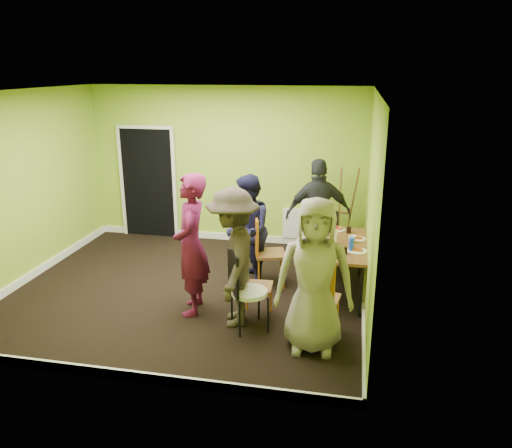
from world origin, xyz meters
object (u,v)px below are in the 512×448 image
at_px(chair_front_end, 319,295).
at_px(person_standing, 191,245).
at_px(chair_bentwood, 244,287).
at_px(dining_table, 334,246).
at_px(person_front_end, 314,276).
at_px(easel, 339,211).
at_px(chair_back_end, 325,229).
at_px(thermos, 335,236).
at_px(chair_left_far, 264,247).
at_px(person_left_near, 233,258).
at_px(person_left_far, 248,230).
at_px(blue_bottle, 351,245).
at_px(orange_bottle, 335,235).
at_px(chair_left_near, 252,280).
at_px(person_back_end, 318,215).

height_order(chair_front_end, person_standing, person_standing).
relative_size(chair_front_end, chair_bentwood, 0.99).
relative_size(dining_table, chair_front_end, 1.49).
distance_m(chair_bentwood, person_standing, 0.91).
bearing_deg(person_front_end, easel, 83.68).
bearing_deg(chair_bentwood, chair_back_end, 129.21).
distance_m(thermos, person_standing, 2.01).
bearing_deg(chair_left_far, thermos, 69.76).
height_order(chair_front_end, person_left_near, person_left_near).
height_order(chair_left_far, person_left_far, person_left_far).
height_order(chair_left_far, person_left_near, person_left_near).
bearing_deg(dining_table, person_standing, -152.09).
xyz_separation_m(chair_bentwood, blue_bottle, (1.25, 1.00, 0.28)).
xyz_separation_m(dining_table, orange_bottle, (-0.00, 0.22, 0.10)).
height_order(easel, blue_bottle, easel).
height_order(chair_left_near, person_back_end, person_back_end).
bearing_deg(thermos, chair_front_end, -94.58).
relative_size(orange_bottle, person_standing, 0.05).
bearing_deg(person_left_near, easel, 146.21).
distance_m(chair_back_end, blue_bottle, 1.17).
distance_m(orange_bottle, person_left_far, 1.27).
height_order(blue_bottle, person_left_near, person_left_near).
distance_m(chair_front_end, person_back_end, 2.26).
distance_m(blue_bottle, orange_bottle, 0.56).
height_order(blue_bottle, person_left_far, person_left_far).
height_order(easel, person_front_end, person_front_end).
xyz_separation_m(chair_left_far, person_standing, (-0.77, -1.01, 0.34)).
bearing_deg(chair_left_far, dining_table, 70.41).
distance_m(chair_front_end, person_standing, 1.76).
height_order(chair_left_far, easel, easel).
xyz_separation_m(chair_front_end, chair_bentwood, (-0.91, 0.05, -0.00)).
relative_size(easel, person_standing, 0.83).
height_order(chair_left_far, chair_left_near, chair_left_far).
bearing_deg(blue_bottle, person_left_far, 165.06).
height_order(chair_left_near, person_left_far, person_left_far).
relative_size(chair_left_far, chair_left_near, 1.16).
xyz_separation_m(chair_left_near, chair_back_end, (0.81, 1.74, 0.17)).
relative_size(chair_left_near, blue_bottle, 4.87).
distance_m(chair_left_near, person_back_end, 2.00).
height_order(blue_bottle, person_front_end, person_front_end).
xyz_separation_m(chair_bentwood, easel, (1.02, 2.90, 0.20)).
bearing_deg(easel, orange_bottle, -90.25).
height_order(person_left_far, person_front_end, person_front_end).
distance_m(thermos, orange_bottle, 0.24).
distance_m(chair_left_near, chair_bentwood, 0.35).
height_order(chair_back_end, blue_bottle, chair_back_end).
bearing_deg(blue_bottle, chair_front_end, -107.76).
distance_m(easel, person_standing, 3.12).
distance_m(dining_table, person_standing, 2.02).
xyz_separation_m(chair_left_near, blue_bottle, (1.22, 0.65, 0.34)).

